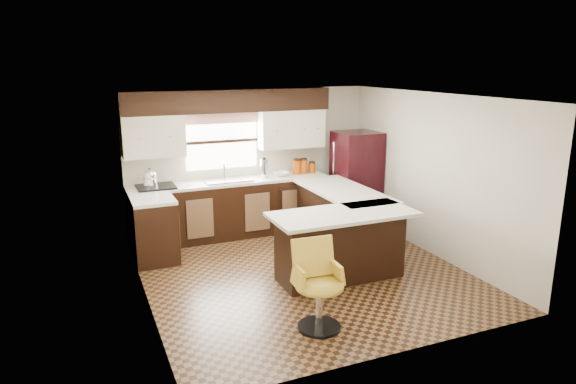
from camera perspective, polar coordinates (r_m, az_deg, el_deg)
name	(u,v)px	position (r m, az deg, el deg)	size (l,w,h in m)	color
floor	(303,273)	(7.17, 1.70, -8.94)	(4.40, 4.40, 0.00)	#49301A
ceiling	(305,96)	(6.61, 1.86, 10.57)	(4.40, 4.40, 0.00)	silver
wall_back	(250,160)	(8.79, -4.21, 3.58)	(4.40, 4.40, 0.00)	beige
wall_front	(401,240)	(4.96, 12.45, -5.23)	(4.40, 4.40, 0.00)	beige
wall_left	(141,205)	(6.24, -16.04, -1.40)	(4.40, 4.40, 0.00)	beige
wall_right	(433,175)	(7.88, 15.81, 1.82)	(4.40, 4.40, 0.00)	beige
base_cab_back	(231,209)	(8.56, -6.32, -1.94)	(3.30, 0.60, 0.90)	black
base_cab_left	(154,231)	(7.68, -14.62, -4.23)	(0.60, 0.70, 0.90)	black
counter_back	(230,182)	(8.44, -6.41, 1.15)	(3.30, 0.60, 0.04)	silver
counter_left	(152,200)	(7.55, -14.85, -0.82)	(0.60, 0.70, 0.04)	silver
soffit	(229,101)	(8.38, -6.57, 10.03)	(3.40, 0.35, 0.36)	black
upper_cab_left	(153,136)	(8.17, -14.75, 6.03)	(0.94, 0.35, 0.64)	beige
upper_cab_right	(291,129)	(8.79, 0.34, 7.05)	(1.14, 0.35, 0.64)	beige
window_pane	(222,141)	(8.57, -7.39, 5.60)	(1.20, 0.02, 0.90)	white
valance	(222,118)	(8.48, -7.40, 8.16)	(1.30, 0.06, 0.18)	#D19B93
sink	(228,180)	(8.40, -6.70, 1.34)	(0.75, 0.45, 0.03)	#B2B2B7
dishwasher	(293,208)	(8.63, 0.60, -1.84)	(0.58, 0.03, 0.78)	black
cooktop	(156,187)	(8.16, -14.47, 0.58)	(0.58, 0.50, 0.03)	black
peninsula_long	(340,221)	(7.92, 5.79, -3.25)	(0.60, 1.95, 0.90)	black
peninsula_return	(340,246)	(6.87, 5.81, -6.03)	(1.65, 0.60, 0.90)	black
counter_pen_long	(344,191)	(7.82, 6.19, 0.09)	(0.84, 1.95, 0.04)	silver
counter_pen_return	(343,214)	(6.64, 6.13, -2.47)	(1.89, 0.84, 0.04)	silver
refrigerator	(356,180)	(9.01, 7.57, 1.38)	(0.71, 0.69, 1.67)	black
bar_chair	(320,287)	(5.59, 3.54, -10.47)	(0.52, 0.52, 0.98)	gold
kettle	(150,177)	(8.12, -15.08, 1.59)	(0.21, 0.21, 0.28)	silver
percolator	(264,168)	(8.58, -2.67, 2.64)	(0.13, 0.13, 0.31)	silver
mixing_bowl	(281,174)	(8.71, -0.74, 2.02)	(0.26, 0.26, 0.06)	white
canister_large	(296,167)	(8.82, 0.94, 2.76)	(0.14, 0.14, 0.24)	#9C4009
canister_med	(303,167)	(8.88, 1.72, 2.82)	(0.14, 0.14, 0.24)	#9C4009
canister_small	(312,168)	(8.95, 2.67, 2.69)	(0.12, 0.12, 0.17)	#9C4009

